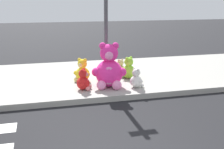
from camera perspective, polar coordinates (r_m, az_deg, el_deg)
name	(u,v)px	position (r m, az deg, el deg)	size (l,w,h in m)	color
sidewalk	(70,79)	(9.15, -8.41, -0.81)	(28.00, 4.40, 0.15)	#9E9B93
sign_pole	(106,23)	(8.22, -1.21, 10.18)	(0.56, 0.11, 3.20)	#4C4C51
plush_pink_large	(109,69)	(7.83, -0.58, 1.01)	(0.93, 0.86, 1.23)	#F22D93
plush_white	(136,80)	(7.89, 4.87, -1.01)	(0.39, 0.39, 0.54)	white
plush_tan	(120,68)	(9.20, 1.61, 1.24)	(0.36, 0.37, 0.51)	tan
plush_red	(84,81)	(7.68, -5.62, -1.35)	(0.41, 0.41, 0.57)	red
plush_lime	(128,70)	(8.78, 3.22, 0.98)	(0.47, 0.48, 0.67)	#8CD133
plush_yellow	(82,72)	(8.46, -5.93, 0.46)	(0.48, 0.49, 0.69)	yellow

